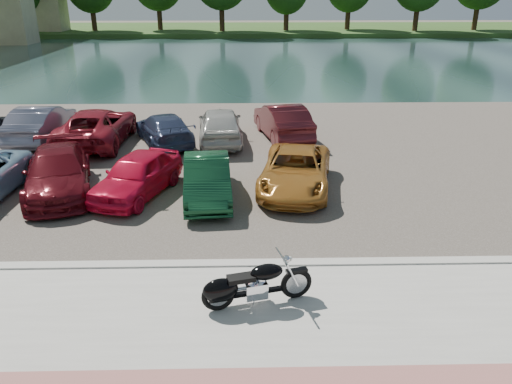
# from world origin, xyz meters

# --- Properties ---
(ground) EXTENTS (200.00, 200.00, 0.00)m
(ground) POSITION_xyz_m (0.00, 0.00, 0.00)
(ground) COLOR #595447
(ground) RESTS_ON ground
(promenade) EXTENTS (60.00, 6.00, 0.10)m
(promenade) POSITION_xyz_m (0.00, -1.00, 0.05)
(promenade) COLOR #A8A69E
(promenade) RESTS_ON ground
(kerb) EXTENTS (60.00, 0.30, 0.14)m
(kerb) POSITION_xyz_m (0.00, 2.00, 0.07)
(kerb) COLOR #A8A69E
(kerb) RESTS_ON ground
(parking_lot) EXTENTS (60.00, 18.00, 0.04)m
(parking_lot) POSITION_xyz_m (0.00, 11.00, 0.02)
(parking_lot) COLOR #443D36
(parking_lot) RESTS_ON ground
(river) EXTENTS (120.00, 40.00, 0.00)m
(river) POSITION_xyz_m (0.00, 40.00, 0.00)
(river) COLOR #1B3231
(river) RESTS_ON ground
(far_bank) EXTENTS (120.00, 24.00, 0.60)m
(far_bank) POSITION_xyz_m (0.00, 72.00, 0.30)
(far_bank) COLOR #274719
(far_bank) RESTS_ON ground
(motorcycle) EXTENTS (2.29, 0.93, 1.05)m
(motorcycle) POSITION_xyz_m (0.02, 0.34, 0.56)
(motorcycle) COLOR black
(motorcycle) RESTS_ON promenade
(car_3) EXTENTS (3.18, 5.08, 1.37)m
(car_3) POSITION_xyz_m (-5.93, 6.71, 0.73)
(car_3) COLOR #560C14
(car_3) RESTS_ON parking_lot
(car_4) EXTENTS (2.74, 4.24, 1.34)m
(car_4) POSITION_xyz_m (-3.38, 6.46, 0.71)
(car_4) COLOR red
(car_4) RESTS_ON parking_lot
(car_5) EXTENTS (1.70, 4.05, 1.30)m
(car_5) POSITION_xyz_m (-1.18, 6.12, 0.69)
(car_5) COLOR #113F23
(car_5) RESTS_ON parking_lot
(car_6) EXTENTS (2.90, 4.92, 1.29)m
(car_6) POSITION_xyz_m (1.62, 6.83, 0.68)
(car_6) COLOR #B47529
(car_6) RESTS_ON parking_lot
(car_9) EXTENTS (1.62, 4.62, 1.52)m
(car_9) POSITION_xyz_m (-8.64, 12.67, 0.80)
(car_9) COLOR slate
(car_9) RESTS_ON parking_lot
(car_10) EXTENTS (2.52, 5.36, 1.48)m
(car_10) POSITION_xyz_m (-6.17, 12.18, 0.78)
(car_10) COLOR maroon
(car_10) RESTS_ON parking_lot
(car_11) EXTENTS (3.26, 4.71, 1.27)m
(car_11) POSITION_xyz_m (-3.37, 12.12, 0.67)
(car_11) COLOR navy
(car_11) RESTS_ON parking_lot
(car_12) EXTENTS (2.08, 4.53, 1.50)m
(car_12) POSITION_xyz_m (-1.04, 12.29, 0.79)
(car_12) COLOR #BAB9B5
(car_12) RESTS_ON parking_lot
(car_13) EXTENTS (2.47, 4.77, 1.50)m
(car_13) POSITION_xyz_m (1.64, 12.89, 0.79)
(car_13) COLOR #4E1519
(car_13) RESTS_ON parking_lot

